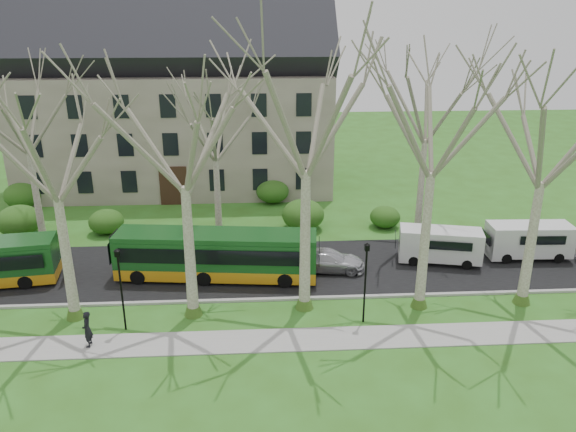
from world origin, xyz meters
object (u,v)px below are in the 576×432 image
object	(u,v)px
sedan	(327,260)
van_a	(440,246)
pedestrian_a	(87,329)
van_b	(529,241)
bus_follow	(216,255)

from	to	relation	value
sedan	van_a	size ratio (longest dim) A/B	0.91
pedestrian_a	van_a	bearing A→B (deg)	112.32
van_a	pedestrian_a	size ratio (longest dim) A/B	2.78
van_b	sedan	bearing A→B (deg)	-173.01
van_a	pedestrian_a	world-z (taller)	van_a
van_b	van_a	bearing A→B (deg)	-174.53
sedan	van_a	bearing A→B (deg)	-76.94
van_b	pedestrian_a	distance (m)	26.67
van_a	pedestrian_a	bearing A→B (deg)	-144.44
sedan	pedestrian_a	world-z (taller)	pedestrian_a
van_a	van_b	xyz separation A→B (m)	(5.83, 0.33, 0.04)
bus_follow	sedan	xyz separation A→B (m)	(6.64, 0.55, -0.80)
van_a	van_b	bearing A→B (deg)	15.95
pedestrian_a	bus_follow	bearing A→B (deg)	140.13
sedan	van_b	bearing A→B (deg)	-78.18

